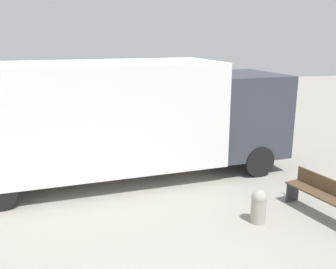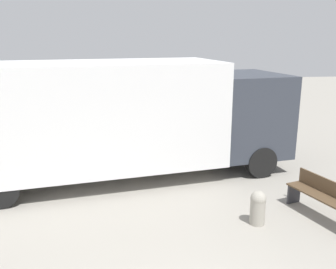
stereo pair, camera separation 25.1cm
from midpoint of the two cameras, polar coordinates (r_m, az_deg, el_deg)
delivery_truck at (r=9.82m, az=-9.03°, el=2.84°), size 9.45×4.05×3.07m
park_bench at (r=8.49m, az=22.31°, el=-8.66°), size 0.94×1.93×0.81m
bollard_near_bench at (r=7.87m, az=12.75°, el=-10.46°), size 0.32×0.32×0.71m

